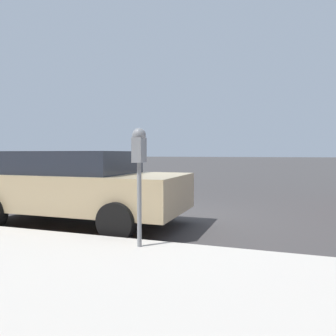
# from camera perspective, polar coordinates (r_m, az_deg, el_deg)

# --- Properties ---
(ground_plane) EXTENTS (220.00, 220.00, 0.00)m
(ground_plane) POSITION_cam_1_polar(r_m,az_deg,el_deg) (7.29, -3.19, -8.63)
(ground_plane) COLOR #3D3A3A
(parking_meter) EXTENTS (0.21, 0.19, 1.62)m
(parking_meter) POSITION_cam_1_polar(r_m,az_deg,el_deg) (4.46, -5.04, 2.08)
(parking_meter) COLOR gray
(parking_meter) RESTS_ON sidewalk
(car_tan) EXTENTS (2.12, 4.23, 1.46)m
(car_tan) POSITION_cam_1_polar(r_m,az_deg,el_deg) (6.81, -15.39, -2.88)
(car_tan) COLOR tan
(car_tan) RESTS_ON ground_plane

